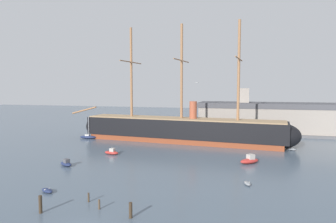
% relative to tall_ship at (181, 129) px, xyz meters
% --- Properties ---
extents(tall_ship, '(70.42, 16.89, 33.87)m').
position_rel_tall_ship_xyz_m(tall_ship, '(0.00, 0.00, 0.00)').
color(tall_ship, brown).
rests_on(tall_ship, ground).
extents(dinghy_foreground_left, '(2.68, 1.95, 0.58)m').
position_rel_tall_ship_xyz_m(dinghy_foreground_left, '(-10.40, -46.89, -3.40)').
color(dinghy_foreground_left, '#1E284C').
rests_on(dinghy_foreground_left, ground).
extents(motorboat_mid_left, '(3.82, 2.96, 1.49)m').
position_rel_tall_ship_xyz_m(motorboat_mid_left, '(-16.67, -32.55, -3.17)').
color(motorboat_mid_left, '#1E284C').
rests_on(motorboat_mid_left, ground).
extents(dinghy_mid_right, '(1.54, 2.31, 0.50)m').
position_rel_tall_ship_xyz_m(dinghy_mid_right, '(18.96, -35.23, -3.44)').
color(dinghy_mid_right, gray).
rests_on(dinghy_mid_right, ground).
extents(motorboat_alongside_bow, '(3.77, 1.95, 1.51)m').
position_rel_tall_ship_xyz_m(motorboat_alongside_bow, '(-12.39, -20.46, -3.16)').
color(motorboat_alongside_bow, '#B22D28').
rests_on(motorboat_alongside_bow, ground).
extents(motorboat_alongside_stern, '(4.64, 4.41, 1.90)m').
position_rel_tall_ship_xyz_m(motorboat_alongside_stern, '(19.30, -20.72, -3.02)').
color(motorboat_alongside_stern, '#B22D28').
rests_on(motorboat_alongside_stern, ground).
extents(sailboat_far_left, '(5.41, 2.15, 6.86)m').
position_rel_tall_ship_xyz_m(sailboat_far_left, '(-29.18, -2.13, -3.11)').
color(sailboat_far_left, '#1E284C').
rests_on(sailboat_far_left, ground).
extents(dinghy_far_right, '(2.91, 2.92, 0.68)m').
position_rel_tall_ship_xyz_m(dinghy_far_right, '(29.38, -4.21, -3.35)').
color(dinghy_far_right, gray).
rests_on(dinghy_far_right, ground).
extents(dinghy_distant_centre, '(2.18, 2.09, 0.50)m').
position_rel_tall_ship_xyz_m(dinghy_distant_centre, '(5.00, 4.88, -3.44)').
color(dinghy_distant_centre, silver).
rests_on(dinghy_distant_centre, ground).
extents(mooring_piling_nearest, '(0.28, 0.28, 1.29)m').
position_rel_tall_ship_xyz_m(mooring_piling_nearest, '(0.29, -50.59, -3.05)').
color(mooring_piling_nearest, '#4C3D2D').
rests_on(mooring_piling_nearest, ground).
extents(mooring_piling_left_pair, '(0.43, 0.43, 1.95)m').
position_rel_tall_ship_xyz_m(mooring_piling_left_pair, '(5.29, -52.01, -2.71)').
color(mooring_piling_left_pair, '#382B1E').
rests_on(mooring_piling_left_pair, ground).
extents(mooring_piling_right_pair, '(0.44, 0.44, 2.28)m').
position_rel_tall_ship_xyz_m(mooring_piling_right_pair, '(-6.32, -53.64, -2.55)').
color(mooring_piling_right_pair, '#382B1E').
rests_on(mooring_piling_right_pair, ground).
extents(mooring_piling_midwater, '(0.25, 0.25, 1.31)m').
position_rel_tall_ship_xyz_m(mooring_piling_midwater, '(-2.34, -48.70, -3.04)').
color(mooring_piling_midwater, '#423323').
rests_on(mooring_piling_midwater, ground).
extents(dockside_warehouse_right, '(54.07, 16.62, 15.56)m').
position_rel_tall_ship_xyz_m(dockside_warehouse_right, '(26.59, 24.30, 1.55)').
color(dockside_warehouse_right, '#565659').
rests_on(dockside_warehouse_right, ground).
extents(seagull_in_flight, '(0.90, 0.95, 0.13)m').
position_rel_tall_ship_xyz_m(seagull_in_flight, '(9.25, -27.82, 13.14)').
color(seagull_in_flight, silver).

